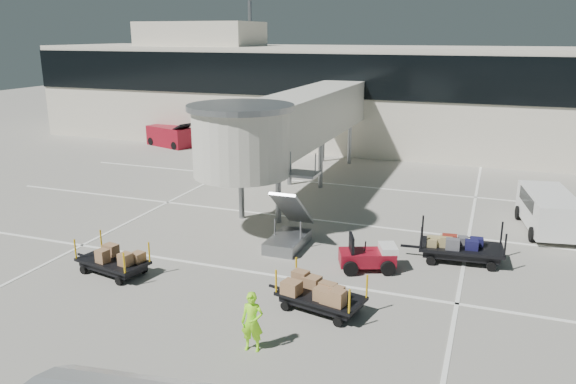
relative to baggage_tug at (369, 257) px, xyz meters
name	(u,v)px	position (x,y,z in m)	size (l,w,h in m)	color
ground	(275,301)	(-2.45, -3.86, -0.53)	(140.00, 140.00, 0.00)	#9E9B8D
lane_markings	(331,219)	(-3.12, 5.47, -0.52)	(40.00, 30.00, 0.02)	white
terminal	(406,96)	(-2.80, 26.08, 3.58)	(64.00, 12.11, 15.20)	beige
jet_bridge	(290,123)	(-6.42, 8.41, 3.76)	(5.70, 20.40, 6.03)	beige
baggage_tug	(369,257)	(0.00, 0.00, 0.00)	(2.44, 2.05, 1.45)	maroon
suitcase_cart	(460,249)	(3.34, 2.13, 0.02)	(4.15, 1.96, 1.60)	black
box_cart_near	(318,294)	(-0.88, -3.90, 0.03)	(3.63, 2.01, 1.39)	black
box_cart_far	(114,262)	(-9.22, -3.86, -0.04)	(3.54, 1.91, 1.36)	black
ground_worker	(252,322)	(-1.93, -7.00, 0.39)	(0.67, 0.44, 1.84)	#89EF19
minivan	(548,208)	(6.91, 7.50, 0.58)	(2.77, 5.12, 1.84)	white
belt_loader	(170,136)	(-21.01, 19.25, 0.28)	(4.67, 2.97, 2.11)	maroon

